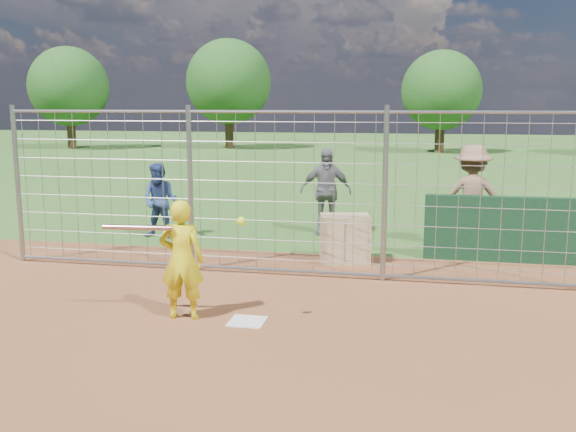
% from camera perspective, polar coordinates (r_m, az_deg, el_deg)
% --- Properties ---
extents(ground, '(100.00, 100.00, 0.00)m').
position_cam_1_polar(ground, '(8.08, -3.26, -8.95)').
color(ground, '#2D591E').
rests_on(ground, ground).
extents(home_plate, '(0.43, 0.43, 0.02)m').
position_cam_1_polar(home_plate, '(7.90, -3.64, -9.34)').
color(home_plate, silver).
rests_on(home_plate, ground).
extents(dugout_wall, '(2.60, 0.20, 1.10)m').
position_cam_1_polar(dugout_wall, '(11.27, 18.63, -1.13)').
color(dugout_wall, '#11381E').
rests_on(dugout_wall, ground).
extents(batter, '(0.58, 0.42, 1.48)m').
position_cam_1_polar(batter, '(7.93, -9.43, -3.87)').
color(batter, yellow).
rests_on(batter, ground).
extents(bystander_a, '(0.73, 0.57, 1.48)m').
position_cam_1_polar(bystander_a, '(12.80, -11.32, 1.33)').
color(bystander_a, navy).
rests_on(bystander_a, ground).
extents(bystander_b, '(1.08, 0.56, 1.75)m').
position_cam_1_polar(bystander_b, '(12.92, 3.36, 2.21)').
color(bystander_b, slate).
rests_on(bystander_b, ground).
extents(bystander_c, '(1.23, 0.72, 1.88)m').
position_cam_1_polar(bystander_c, '(12.16, 16.01, 1.65)').
color(bystander_c, '#825F47').
rests_on(bystander_c, ground).
extents(equipment_bin, '(0.90, 0.71, 0.80)m').
position_cam_1_polar(equipment_bin, '(10.70, 5.08, -2.03)').
color(equipment_bin, tan).
rests_on(equipment_bin, ground).
extents(equipment_in_play, '(1.78, 0.15, 0.21)m').
position_cam_1_polar(equipment_in_play, '(7.75, -11.15, -0.88)').
color(equipment_in_play, silver).
rests_on(equipment_in_play, ground).
extents(backstop_fence, '(9.08, 0.08, 2.60)m').
position_cam_1_polar(backstop_fence, '(9.69, -0.31, 1.90)').
color(backstop_fence, gray).
rests_on(backstop_fence, ground).
extents(tree_line, '(44.66, 6.72, 6.48)m').
position_cam_1_polar(tree_line, '(35.55, 13.71, 11.47)').
color(tree_line, '#3F2B19').
rests_on(tree_line, ground).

